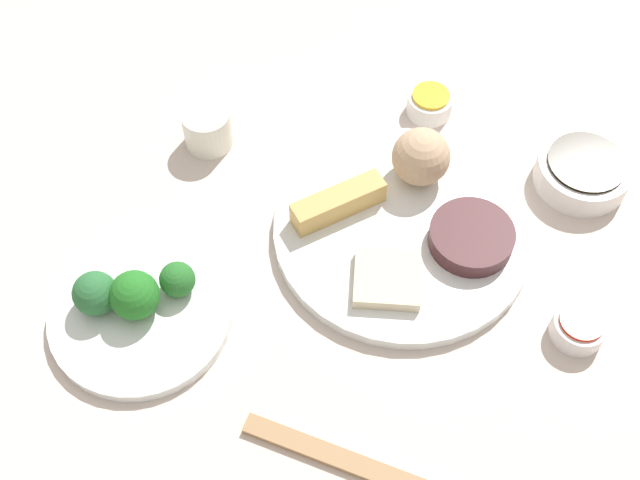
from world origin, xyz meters
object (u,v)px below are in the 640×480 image
Objects in this scene: sauce_ramekin_sweet_and_sour at (578,328)px; chopsticks_pair at (356,465)px; soy_sauce_bowl at (582,172)px; main_plate at (402,230)px; broccoli_plate at (141,314)px; sauce_ramekin_hot_mustard at (430,104)px; teacup at (207,128)px.

chopsticks_pair is (-0.25, -0.12, -0.01)m from sauce_ramekin_sweet_and_sour.
soy_sauce_bowl reaches higher than chopsticks_pair.
main_plate reaches higher than chopsticks_pair.
soy_sauce_bowl is at bearing 73.08° from sauce_ramekin_sweet_and_sour.
soy_sauce_bowl is 0.45m from chopsticks_pair.
main_plate reaches higher than broccoli_plate.
sauce_ramekin_hot_mustard is 1.00× the size of sauce_ramekin_sweet_and_sour.
teacup reaches higher than main_plate.
teacup reaches higher than soy_sauce_bowl.
soy_sauce_bowl is 0.21m from sauce_ramekin_sweet_and_sour.
main_plate is 0.23m from soy_sauce_bowl.
broccoli_plate is 0.54m from soy_sauce_bowl.
broccoli_plate is (-0.30, -0.08, -0.00)m from main_plate.
soy_sauce_bowl is (0.22, 0.05, 0.01)m from main_plate.
broccoli_plate is 0.28m from chopsticks_pair.
sauce_ramekin_hot_mustard is 0.25× the size of chopsticks_pair.
sauce_ramekin_hot_mustard is at bearing 71.29° from chopsticks_pair.
sauce_ramekin_hot_mustard is 0.47m from chopsticks_pair.
main_plate is 5.17× the size of sauce_ramekin_sweet_and_sour.
main_plate is 0.31m from broccoli_plate.
sauce_ramekin_sweet_and_sour is at bearing -41.69° from main_plate.
chopsticks_pair is (-0.09, -0.26, -0.00)m from main_plate.
teacup is (0.08, 0.24, 0.02)m from broccoli_plate.
broccoli_plate is 3.30× the size of teacup.
sauce_ramekin_sweet_and_sour is at bearing 25.11° from chopsticks_pair.
chopsticks_pair is at bearing -134.48° from soy_sauce_bowl.
broccoli_plate reaches higher than chopsticks_pair.
soy_sauce_bowl is at bearing 14.21° from broccoli_plate.
main_plate is 0.19m from sauce_ramekin_hot_mustard.
sauce_ramekin_hot_mustard reaches higher than main_plate.
chopsticks_pair is at bearing -73.11° from teacup.
teacup is at bearing 143.22° from main_plate.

